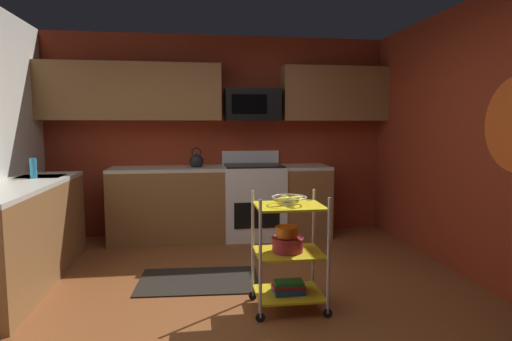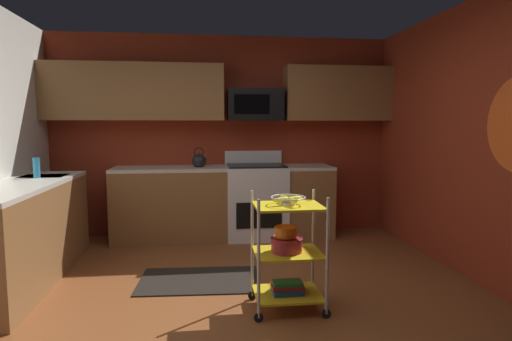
% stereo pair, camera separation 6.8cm
% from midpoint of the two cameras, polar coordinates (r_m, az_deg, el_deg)
% --- Properties ---
extents(floor, '(4.40, 4.80, 0.04)m').
position_cam_midpoint_polar(floor, '(3.58, -1.85, -18.00)').
color(floor, brown).
rests_on(floor, ground).
extents(wall_back, '(4.52, 0.06, 2.60)m').
position_cam_midpoint_polar(wall_back, '(5.69, -4.15, 4.66)').
color(wall_back, maroon).
rests_on(wall_back, ground).
extents(wall_right, '(0.06, 4.80, 2.60)m').
position_cam_midpoint_polar(wall_right, '(4.12, 30.73, 3.28)').
color(wall_right, maroon).
rests_on(wall_right, ground).
extents(counter_run, '(3.58, 2.67, 0.92)m').
position_cam_midpoint_polar(counter_run, '(4.91, -13.24, -5.56)').
color(counter_run, brown).
rests_on(counter_run, ground).
extents(oven_range, '(0.76, 0.65, 1.10)m').
position_cam_midpoint_polar(oven_range, '(5.49, 0.34, -4.01)').
color(oven_range, white).
rests_on(oven_range, ground).
extents(upper_cabinets, '(4.40, 0.33, 0.70)m').
position_cam_midpoint_polar(upper_cabinets, '(5.51, -5.04, 10.33)').
color(upper_cabinets, brown).
extents(microwave, '(0.70, 0.39, 0.40)m').
position_cam_midpoint_polar(microwave, '(5.51, 0.20, 8.78)').
color(microwave, black).
extents(rolling_cart, '(0.58, 0.44, 0.91)m').
position_cam_midpoint_polar(rolling_cart, '(3.39, 4.86, -10.89)').
color(rolling_cart, silver).
rests_on(rolling_cart, ground).
extents(fruit_bowl, '(0.27, 0.27, 0.07)m').
position_cam_midpoint_polar(fruit_bowl, '(3.29, 4.92, -3.83)').
color(fruit_bowl, silver).
rests_on(fruit_bowl, rolling_cart).
extents(mixing_bowl_large, '(0.25, 0.25, 0.11)m').
position_cam_midpoint_polar(mixing_bowl_large, '(3.36, 4.70, -9.83)').
color(mixing_bowl_large, maroon).
rests_on(mixing_bowl_large, rolling_cart).
extents(mixing_bowl_small, '(0.18, 0.18, 0.08)m').
position_cam_midpoint_polar(mixing_bowl_small, '(3.35, 4.62, -8.12)').
color(mixing_bowl_small, orange).
rests_on(mixing_bowl_small, rolling_cart).
extents(book_stack, '(0.25, 0.19, 0.09)m').
position_cam_midpoint_polar(book_stack, '(3.48, 4.81, -15.34)').
color(book_stack, '#1E4C8C').
rests_on(book_stack, rolling_cart).
extents(kettle, '(0.21, 0.18, 0.26)m').
position_cam_midpoint_polar(kettle, '(5.37, -7.27, 1.30)').
color(kettle, black).
rests_on(kettle, counter_run).
extents(dish_soap_bottle, '(0.06, 0.06, 0.20)m').
position_cam_midpoint_polar(dish_soap_bottle, '(4.74, -26.97, 0.33)').
color(dish_soap_bottle, '#2D8CBF').
rests_on(dish_soap_bottle, counter_run).
extents(floor_rug, '(1.14, 0.76, 0.01)m').
position_cam_midpoint_polar(floor_rug, '(4.11, -7.11, -14.37)').
color(floor_rug, black).
rests_on(floor_rug, ground).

